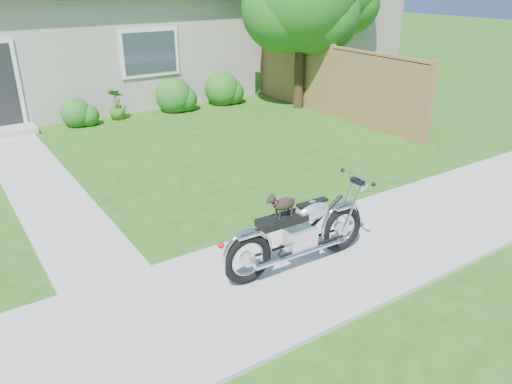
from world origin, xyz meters
TOP-DOWN VIEW (x-y plane):
  - ground at (0.00, 0.00)m, footprint 80.00×80.00m
  - sidewalk at (0.00, 0.00)m, footprint 24.00×2.20m
  - walkway at (-1.50, 5.00)m, footprint 1.20×8.00m
  - house at (-0.00, 11.99)m, footprint 12.60×7.03m
  - fence at (6.30, 5.75)m, footprint 0.12×6.62m
  - tree_near at (6.21, 6.80)m, footprint 2.98×2.97m
  - shrub_row at (1.75, 8.50)m, footprint 10.26×1.03m
  - potted_plant_right at (1.28, 8.55)m, footprint 0.66×0.66m
  - motorcycle_with_dog at (0.75, 0.03)m, footprint 2.22×0.60m

SIDE VIEW (x-z plane):
  - ground at x=0.00m, z-range 0.00..0.00m
  - walkway at x=-1.50m, z-range 0.00..0.03m
  - sidewalk at x=0.00m, z-range 0.00..0.04m
  - shrub_row at x=1.75m, z-range -0.11..0.92m
  - potted_plant_right at x=1.28m, z-range 0.00..0.83m
  - motorcycle_with_dog at x=0.75m, z-range -0.02..1.09m
  - fence at x=6.30m, z-range -0.01..1.89m
  - house at x=0.00m, z-range -0.09..4.41m
  - tree_near at x=6.21m, z-range 0.64..5.20m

